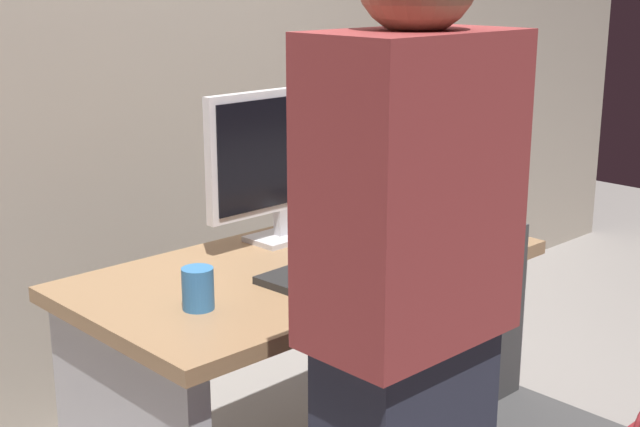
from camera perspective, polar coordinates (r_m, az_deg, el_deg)
desk at (r=2.56m, az=-0.78°, el=-8.27°), size 1.32×0.69×0.75m
person_at_desk at (r=1.74m, az=5.64°, el=-8.15°), size 0.40×0.24×1.64m
monitor at (r=2.62m, az=-2.50°, el=3.69°), size 0.54×0.14×0.46m
keyboard at (r=2.40m, az=0.46°, el=-3.42°), size 0.44×0.15×0.02m
mouse at (r=2.61m, az=5.44°, el=-1.83°), size 0.06×0.10×0.03m
cup_near_keyboard at (r=2.14m, az=-7.86°, el=-4.80°), size 0.08×0.08×0.10m
book_stack at (r=2.86m, az=4.77°, el=0.92°), size 0.20×0.18×0.15m
cell_phone at (r=2.70m, az=10.35°, el=-1.70°), size 0.11×0.16×0.01m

